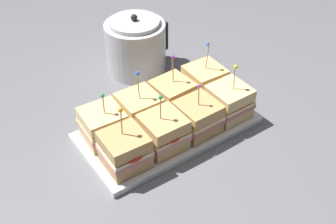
# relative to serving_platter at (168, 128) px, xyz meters

# --- Properties ---
(ground_plane) EXTENTS (6.00, 6.00, 0.00)m
(ground_plane) POSITION_rel_serving_platter_xyz_m (0.00, 0.00, -0.01)
(ground_plane) COLOR slate
(serving_platter) EXTENTS (0.47, 0.24, 0.02)m
(serving_platter) POSITION_rel_serving_platter_xyz_m (0.00, 0.00, 0.00)
(serving_platter) COLOR silver
(serving_platter) RESTS_ON ground_plane
(sandwich_front_far_left) EXTENTS (0.11, 0.11, 0.17)m
(sandwich_front_far_left) POSITION_rel_serving_platter_xyz_m (-0.16, -0.06, 0.05)
(sandwich_front_far_left) COLOR tan
(sandwich_front_far_left) RESTS_ON serving_platter
(sandwich_front_center_left) EXTENTS (0.10, 0.11, 0.16)m
(sandwich_front_center_left) POSITION_rel_serving_platter_xyz_m (-0.05, -0.06, 0.05)
(sandwich_front_center_left) COLOR tan
(sandwich_front_center_left) RESTS_ON serving_platter
(sandwich_front_center_right) EXTENTS (0.11, 0.11, 0.15)m
(sandwich_front_center_right) POSITION_rel_serving_platter_xyz_m (0.05, -0.06, 0.05)
(sandwich_front_center_right) COLOR tan
(sandwich_front_center_right) RESTS_ON serving_platter
(sandwich_front_far_right) EXTENTS (0.10, 0.10, 0.16)m
(sandwich_front_far_right) POSITION_rel_serving_platter_xyz_m (0.16, -0.06, 0.05)
(sandwich_front_far_right) COLOR #DBB77A
(sandwich_front_far_right) RESTS_ON serving_platter
(sandwich_back_far_left) EXTENTS (0.11, 0.11, 0.15)m
(sandwich_back_far_left) POSITION_rel_serving_platter_xyz_m (-0.16, 0.06, 0.05)
(sandwich_back_far_left) COLOR #DBB77A
(sandwich_back_far_left) RESTS_ON serving_platter
(sandwich_back_center_left) EXTENTS (0.11, 0.11, 0.17)m
(sandwich_back_center_left) POSITION_rel_serving_platter_xyz_m (-0.05, 0.06, 0.05)
(sandwich_back_center_left) COLOR tan
(sandwich_back_center_left) RESTS_ON serving_platter
(sandwich_back_center_right) EXTENTS (0.11, 0.11, 0.17)m
(sandwich_back_center_right) POSITION_rel_serving_platter_xyz_m (0.05, 0.06, 0.05)
(sandwich_back_center_right) COLOR tan
(sandwich_back_center_right) RESTS_ON serving_platter
(sandwich_back_far_right) EXTENTS (0.11, 0.11, 0.17)m
(sandwich_back_far_right) POSITION_rel_serving_platter_xyz_m (0.17, 0.05, 0.05)
(sandwich_back_far_right) COLOR tan
(sandwich_back_far_right) RESTS_ON serving_platter
(kettle_steel) EXTENTS (0.21, 0.19, 0.19)m
(kettle_steel) POSITION_rel_serving_platter_xyz_m (0.09, 0.31, 0.08)
(kettle_steel) COLOR #B7BABF
(kettle_steel) RESTS_ON ground_plane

